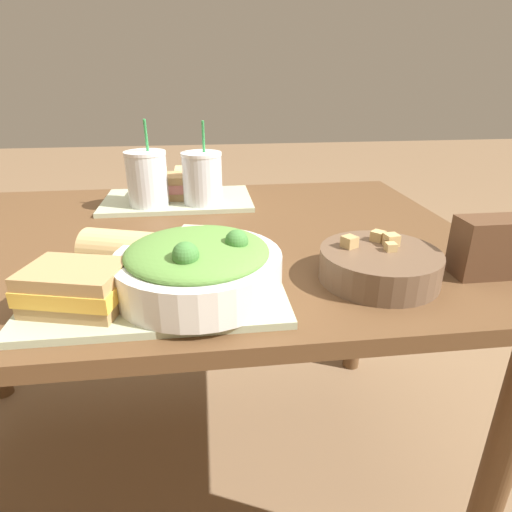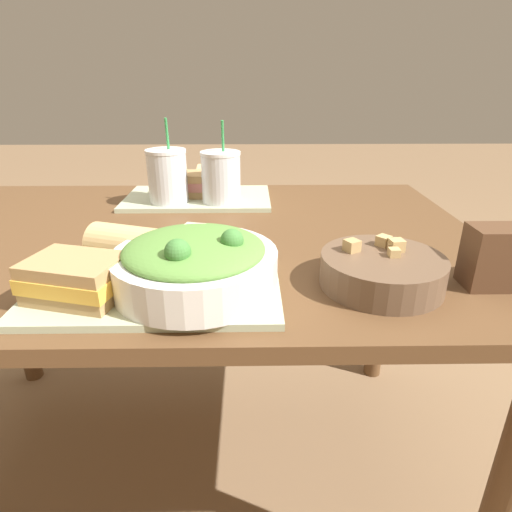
{
  "view_description": "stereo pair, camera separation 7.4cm",
  "coord_description": "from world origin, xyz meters",
  "px_view_note": "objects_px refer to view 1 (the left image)",
  "views": [
    {
      "loc": [
        0.1,
        -0.91,
        1.04
      ],
      "look_at": [
        0.18,
        -0.24,
        0.75
      ],
      "focal_mm": 30.0,
      "sensor_mm": 36.0,
      "label": 1
    },
    {
      "loc": [
        0.17,
        -0.92,
        1.04
      ],
      "look_at": [
        0.18,
        -0.24,
        0.75
      ],
      "focal_mm": 30.0,
      "sensor_mm": 36.0,
      "label": 2
    }
  ],
  "objects_px": {
    "sandwich_far": "(166,186)",
    "baguette_far": "(197,178)",
    "sandwich_near": "(76,287)",
    "drink_cup_red": "(202,180)",
    "chip_bag": "(494,247)",
    "salad_bowl": "(198,265)",
    "soup_bowl": "(379,264)",
    "drink_cup_dark": "(147,180)",
    "baguette_near": "(127,252)"
  },
  "relations": [
    {
      "from": "salad_bowl",
      "to": "baguette_far",
      "type": "distance_m",
      "value": 0.64
    },
    {
      "from": "sandwich_far",
      "to": "drink_cup_red",
      "type": "bearing_deg",
      "value": -30.52
    },
    {
      "from": "sandwich_near",
      "to": "drink_cup_dark",
      "type": "height_order",
      "value": "drink_cup_dark"
    },
    {
      "from": "drink_cup_red",
      "to": "chip_bag",
      "type": "relative_size",
      "value": 1.57
    },
    {
      "from": "salad_bowl",
      "to": "drink_cup_dark",
      "type": "relative_size",
      "value": 1.22
    },
    {
      "from": "baguette_near",
      "to": "sandwich_far",
      "type": "bearing_deg",
      "value": 15.18
    },
    {
      "from": "drink_cup_red",
      "to": "drink_cup_dark",
      "type": "bearing_deg",
      "value": 180.0
    },
    {
      "from": "salad_bowl",
      "to": "soup_bowl",
      "type": "height_order",
      "value": "salad_bowl"
    },
    {
      "from": "soup_bowl",
      "to": "baguette_far",
      "type": "distance_m",
      "value": 0.7
    },
    {
      "from": "soup_bowl",
      "to": "baguette_near",
      "type": "xyz_separation_m",
      "value": [
        -0.43,
        0.06,
        0.02
      ]
    },
    {
      "from": "salad_bowl",
      "to": "sandwich_near",
      "type": "bearing_deg",
      "value": -169.75
    },
    {
      "from": "drink_cup_dark",
      "to": "chip_bag",
      "type": "xyz_separation_m",
      "value": [
        0.65,
        -0.49,
        -0.03
      ]
    },
    {
      "from": "drink_cup_dark",
      "to": "sandwich_far",
      "type": "bearing_deg",
      "value": 59.19
    },
    {
      "from": "salad_bowl",
      "to": "baguette_far",
      "type": "bearing_deg",
      "value": 90.41
    },
    {
      "from": "salad_bowl",
      "to": "baguette_near",
      "type": "relative_size",
      "value": 1.61
    },
    {
      "from": "sandwich_near",
      "to": "chip_bag",
      "type": "relative_size",
      "value": 1.23
    },
    {
      "from": "sandwich_near",
      "to": "drink_cup_red",
      "type": "bearing_deg",
      "value": 85.09
    },
    {
      "from": "baguette_near",
      "to": "drink_cup_dark",
      "type": "distance_m",
      "value": 0.42
    },
    {
      "from": "sandwich_near",
      "to": "baguette_far",
      "type": "bearing_deg",
      "value": 90.26
    },
    {
      "from": "sandwich_near",
      "to": "sandwich_far",
      "type": "relative_size",
      "value": 1.15
    },
    {
      "from": "salad_bowl",
      "to": "drink_cup_red",
      "type": "height_order",
      "value": "drink_cup_red"
    },
    {
      "from": "drink_cup_red",
      "to": "soup_bowl",
      "type": "bearing_deg",
      "value": -58.25
    },
    {
      "from": "drink_cup_red",
      "to": "chip_bag",
      "type": "bearing_deg",
      "value": -43.91
    },
    {
      "from": "salad_bowl",
      "to": "baguette_far",
      "type": "xyz_separation_m",
      "value": [
        -0.0,
        0.64,
        -0.01
      ]
    },
    {
      "from": "salad_bowl",
      "to": "drink_cup_red",
      "type": "distance_m",
      "value": 0.5
    },
    {
      "from": "sandwich_far",
      "to": "baguette_far",
      "type": "distance_m",
      "value": 0.11
    },
    {
      "from": "sandwich_near",
      "to": "baguette_near",
      "type": "distance_m",
      "value": 0.13
    },
    {
      "from": "soup_bowl",
      "to": "baguette_far",
      "type": "relative_size",
      "value": 1.72
    },
    {
      "from": "baguette_near",
      "to": "baguette_far",
      "type": "bearing_deg",
      "value": 7.2
    },
    {
      "from": "sandwich_far",
      "to": "baguette_far",
      "type": "bearing_deg",
      "value": 43.25
    },
    {
      "from": "sandwich_near",
      "to": "chip_bag",
      "type": "bearing_deg",
      "value": 18.99
    },
    {
      "from": "sandwich_far",
      "to": "chip_bag",
      "type": "bearing_deg",
      "value": -38.76
    },
    {
      "from": "sandwich_near",
      "to": "drink_cup_dark",
      "type": "relative_size",
      "value": 0.76
    },
    {
      "from": "sandwich_near",
      "to": "baguette_near",
      "type": "xyz_separation_m",
      "value": [
        0.06,
        0.12,
        0.0
      ]
    },
    {
      "from": "salad_bowl",
      "to": "sandwich_near",
      "type": "xyz_separation_m",
      "value": [
        -0.18,
        -0.03,
        -0.01
      ]
    },
    {
      "from": "baguette_near",
      "to": "drink_cup_red",
      "type": "distance_m",
      "value": 0.44
    },
    {
      "from": "salad_bowl",
      "to": "drink_cup_dark",
      "type": "bearing_deg",
      "value": 104.43
    },
    {
      "from": "chip_bag",
      "to": "salad_bowl",
      "type": "bearing_deg",
      "value": -178.13
    },
    {
      "from": "salad_bowl",
      "to": "sandwich_near",
      "type": "height_order",
      "value": "salad_bowl"
    },
    {
      "from": "drink_cup_red",
      "to": "salad_bowl",
      "type": "bearing_deg",
      "value": -91.44
    },
    {
      "from": "drink_cup_dark",
      "to": "chip_bag",
      "type": "distance_m",
      "value": 0.81
    },
    {
      "from": "baguette_near",
      "to": "chip_bag",
      "type": "xyz_separation_m",
      "value": [
        0.64,
        -0.07,
        0.0
      ]
    },
    {
      "from": "drink_cup_dark",
      "to": "drink_cup_red",
      "type": "relative_size",
      "value": 1.03
    },
    {
      "from": "salad_bowl",
      "to": "baguette_near",
      "type": "height_order",
      "value": "salad_bowl"
    },
    {
      "from": "sandwich_near",
      "to": "sandwich_far",
      "type": "bearing_deg",
      "value": 96.26
    },
    {
      "from": "soup_bowl",
      "to": "drink_cup_dark",
      "type": "relative_size",
      "value": 0.95
    },
    {
      "from": "soup_bowl",
      "to": "drink_cup_dark",
      "type": "distance_m",
      "value": 0.65
    },
    {
      "from": "salad_bowl",
      "to": "chip_bag",
      "type": "distance_m",
      "value": 0.52
    },
    {
      "from": "salad_bowl",
      "to": "sandwich_near",
      "type": "relative_size",
      "value": 1.59
    },
    {
      "from": "baguette_near",
      "to": "chip_bag",
      "type": "relative_size",
      "value": 1.22
    }
  ]
}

